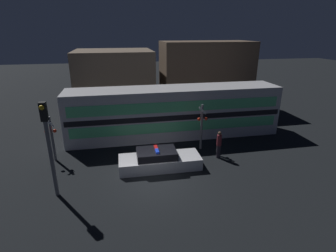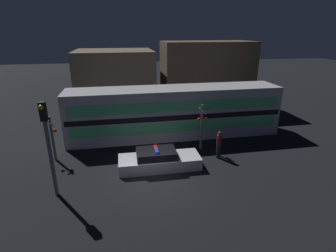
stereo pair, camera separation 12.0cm
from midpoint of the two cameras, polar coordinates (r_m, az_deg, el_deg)
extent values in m
plane|color=black|center=(14.93, -3.24, -12.23)|extent=(120.00, 120.00, 0.00)
cube|color=silver|center=(20.66, 1.23, 3.07)|extent=(16.43, 2.96, 3.87)
cube|color=black|center=(19.27, 2.17, 1.80)|extent=(16.10, 0.03, 0.39)
cube|color=#59D88C|center=(19.50, 2.15, -0.14)|extent=(15.61, 0.02, 0.77)
cube|color=#59D88C|center=(19.03, 2.21, 4.24)|extent=(15.61, 0.02, 0.77)
cube|color=silver|center=(16.26, -2.00, -7.86)|extent=(4.99, 1.84, 0.72)
cube|color=black|center=(15.96, -2.73, -6.04)|extent=(2.40, 1.59, 0.46)
cube|color=blue|center=(15.60, -2.62, -5.50)|extent=(0.21, 0.53, 0.12)
cube|color=red|center=(16.08, -2.88, -4.69)|extent=(0.21, 0.53, 0.12)
cylinder|color=#2D2833|center=(17.71, 10.71, -5.47)|extent=(0.27, 0.27, 0.88)
cylinder|color=maroon|center=(17.38, 10.88, -3.06)|extent=(0.31, 0.31, 0.73)
sphere|color=brown|center=(17.20, 10.99, -1.57)|extent=(0.24, 0.24, 0.24)
cylinder|color=slate|center=(18.38, 7.10, -0.27)|extent=(0.16, 0.16, 3.26)
sphere|color=red|center=(17.96, 6.57, 1.47)|extent=(0.23, 0.23, 0.23)
sphere|color=red|center=(18.11, 8.08, 1.56)|extent=(0.23, 0.23, 0.23)
cube|color=white|center=(17.90, 7.36, 3.35)|extent=(0.58, 0.03, 0.58)
cylinder|color=slate|center=(18.19, -24.02, -2.63)|extent=(0.16, 0.16, 2.99)
sphere|color=red|center=(17.91, -25.16, -1.08)|extent=(0.23, 0.23, 0.23)
sphere|color=red|center=(17.79, -23.61, -0.98)|extent=(0.23, 0.23, 0.23)
cube|color=white|center=(17.72, -24.60, 0.64)|extent=(0.58, 0.03, 0.58)
cylinder|color=slate|center=(14.15, -24.21, -6.72)|extent=(0.19, 0.19, 4.03)
cube|color=black|center=(13.31, -25.71, 2.84)|extent=(0.30, 0.30, 0.90)
sphere|color=gold|center=(13.06, -26.07, 3.64)|extent=(0.23, 0.23, 0.23)
cube|color=brown|center=(27.39, -11.59, 9.40)|extent=(7.45, 6.39, 6.18)
cube|color=brown|center=(28.42, 8.09, 10.79)|extent=(9.28, 4.35, 6.96)
camera|label=1|loc=(0.06, -90.19, -0.07)|focal=28.00mm
camera|label=2|loc=(0.06, 89.81, 0.07)|focal=28.00mm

